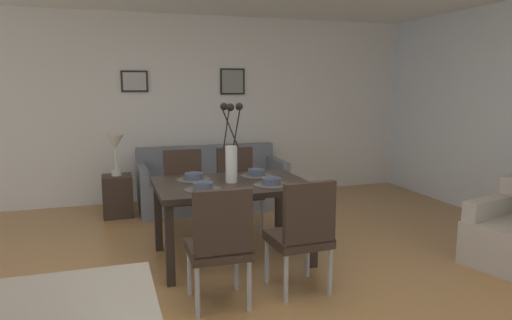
% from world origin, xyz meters
% --- Properties ---
extents(ground_plane, '(9.00, 9.00, 0.00)m').
position_xyz_m(ground_plane, '(0.00, 0.00, 0.00)').
color(ground_plane, '#A87A47').
extents(back_wall_panel, '(9.00, 0.10, 2.60)m').
position_xyz_m(back_wall_panel, '(0.00, 3.25, 1.30)').
color(back_wall_panel, silver).
rests_on(back_wall_panel, ground).
extents(dining_table, '(1.40, 0.99, 0.74)m').
position_xyz_m(dining_table, '(0.19, 0.70, 0.65)').
color(dining_table, black).
rests_on(dining_table, ground).
extents(dining_chair_near_left, '(0.45, 0.45, 0.92)m').
position_xyz_m(dining_chair_near_left, '(-0.15, -0.22, 0.51)').
color(dining_chair_near_left, '#33261E').
rests_on(dining_chair_near_left, ground).
extents(dining_chair_near_right, '(0.46, 0.46, 0.92)m').
position_xyz_m(dining_chair_near_right, '(-0.11, 1.61, 0.51)').
color(dining_chair_near_right, '#33261E').
rests_on(dining_chair_near_right, ground).
extents(dining_chair_far_left, '(0.46, 0.46, 0.92)m').
position_xyz_m(dining_chair_far_left, '(0.52, -0.19, 0.51)').
color(dining_chair_far_left, '#33261E').
rests_on(dining_chair_far_left, ground).
extents(dining_chair_far_right, '(0.46, 0.46, 0.92)m').
position_xyz_m(dining_chair_far_right, '(0.51, 1.61, 0.51)').
color(dining_chair_far_right, '#33261E').
rests_on(dining_chair_far_right, ground).
extents(centerpiece_vase, '(0.21, 0.23, 0.73)m').
position_xyz_m(centerpiece_vase, '(0.19, 0.70, 1.02)').
color(centerpiece_vase, silver).
rests_on(centerpiece_vase, dining_table).
extents(placemat_near_left, '(0.32, 0.32, 0.01)m').
position_xyz_m(placemat_near_left, '(-0.12, 0.48, 0.74)').
color(placemat_near_left, '#4C4742').
rests_on(placemat_near_left, dining_table).
extents(bowl_near_left, '(0.17, 0.17, 0.07)m').
position_xyz_m(bowl_near_left, '(-0.12, 0.48, 0.78)').
color(bowl_near_left, '#475166').
rests_on(bowl_near_left, dining_table).
extents(placemat_near_right, '(0.32, 0.32, 0.01)m').
position_xyz_m(placemat_near_right, '(-0.12, 0.92, 0.74)').
color(placemat_near_right, '#4C4742').
rests_on(placemat_near_right, dining_table).
extents(bowl_near_right, '(0.17, 0.17, 0.07)m').
position_xyz_m(bowl_near_right, '(-0.12, 0.92, 0.78)').
color(bowl_near_right, '#475166').
rests_on(bowl_near_right, dining_table).
extents(placemat_far_left, '(0.32, 0.32, 0.01)m').
position_xyz_m(placemat_far_left, '(0.51, 0.48, 0.74)').
color(placemat_far_left, '#4C4742').
rests_on(placemat_far_left, dining_table).
extents(bowl_far_left, '(0.17, 0.17, 0.07)m').
position_xyz_m(bowl_far_left, '(0.51, 0.48, 0.78)').
color(bowl_far_left, '#475166').
rests_on(bowl_far_left, dining_table).
extents(placemat_far_right, '(0.32, 0.32, 0.01)m').
position_xyz_m(placemat_far_right, '(0.51, 0.92, 0.74)').
color(placemat_far_right, '#4C4742').
rests_on(placemat_far_right, dining_table).
extents(bowl_far_right, '(0.17, 0.17, 0.07)m').
position_xyz_m(bowl_far_right, '(0.51, 0.92, 0.78)').
color(bowl_far_right, '#475166').
rests_on(bowl_far_right, dining_table).
extents(sofa, '(1.92, 0.84, 0.80)m').
position_xyz_m(sofa, '(0.42, 2.62, 0.28)').
color(sofa, slate).
rests_on(sofa, ground).
extents(side_table, '(0.36, 0.36, 0.52)m').
position_xyz_m(side_table, '(-0.80, 2.53, 0.26)').
color(side_table, '#33261E').
rests_on(side_table, ground).
extents(table_lamp, '(0.22, 0.22, 0.51)m').
position_xyz_m(table_lamp, '(-0.80, 2.53, 0.89)').
color(table_lamp, beige).
rests_on(table_lamp, side_table).
extents(framed_picture_left, '(0.36, 0.03, 0.29)m').
position_xyz_m(framed_picture_left, '(-0.50, 3.18, 1.68)').
color(framed_picture_left, black).
extents(framed_picture_center, '(0.36, 0.03, 0.37)m').
position_xyz_m(framed_picture_center, '(0.88, 3.18, 1.68)').
color(framed_picture_center, black).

